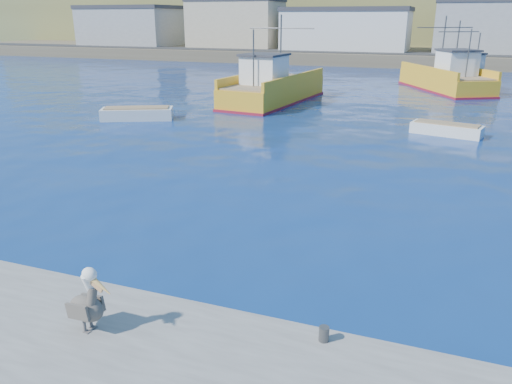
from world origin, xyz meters
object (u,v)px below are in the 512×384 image
(skiff_left, at_px, (137,115))
(pelican, at_px, (87,303))
(trawler_yellow_a, at_px, (272,89))
(trawler_yellow_b, at_px, (447,79))
(skiff_mid, at_px, (446,130))
(boat_orange, at_px, (460,77))

(skiff_left, bearing_deg, pelican, -58.99)
(trawler_yellow_a, bearing_deg, trawler_yellow_b, 42.94)
(skiff_mid, bearing_deg, trawler_yellow_b, 90.78)
(skiff_mid, bearing_deg, skiff_left, -173.20)
(trawler_yellow_a, distance_m, skiff_left, 11.41)
(skiff_left, height_order, pelican, pelican)
(trawler_yellow_b, bearing_deg, skiff_left, -131.16)
(trawler_yellow_b, height_order, skiff_left, trawler_yellow_b)
(trawler_yellow_b, xyz_separation_m, skiff_mid, (0.26, -19.16, -0.77))
(boat_orange, xyz_separation_m, skiff_mid, (-0.90, -21.29, -0.75))
(boat_orange, bearing_deg, skiff_mid, -92.41)
(skiff_left, relative_size, skiff_mid, 1.18)
(trawler_yellow_a, bearing_deg, skiff_left, -122.16)
(boat_orange, height_order, pelican, boat_orange)
(boat_orange, xyz_separation_m, skiff_left, (-19.88, -23.55, -0.70))
(trawler_yellow_a, height_order, boat_orange, trawler_yellow_a)
(trawler_yellow_a, xyz_separation_m, trawler_yellow_b, (12.66, 11.78, -0.03))
(trawler_yellow_a, bearing_deg, boat_orange, 45.19)
(pelican, bearing_deg, skiff_left, 121.01)
(pelican, bearing_deg, skiff_mid, 74.50)
(boat_orange, relative_size, skiff_left, 1.74)
(trawler_yellow_a, xyz_separation_m, skiff_mid, (12.92, -7.37, -0.81))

